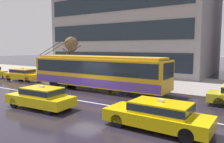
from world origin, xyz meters
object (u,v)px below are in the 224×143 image
taxi_oncoming_near (41,97)px  pedestrian_at_shelter (97,70)px  trolleybus (97,71)px  pedestrian_approaching_curb (147,69)px  taxi_oncoming_far (158,114)px  pedestrian_walking_past (129,75)px  taxi_queued_behind_bus (23,74)px  bus_shelter (103,64)px  pedestrian_waiting_by_pole (110,67)px  street_tree_bare (71,45)px

taxi_oncoming_near → pedestrian_at_shelter: pedestrian_at_shelter is taller
taxi_oncoming_near → pedestrian_at_shelter: 11.36m
trolleybus → pedestrian_approaching_curb: trolleybus is taller
pedestrian_approaching_curb → pedestrian_at_shelter: bearing=179.5°
taxi_oncoming_far → pedestrian_approaching_curb: (-5.02, 10.26, 0.93)m
taxi_oncoming_near → pedestrian_walking_past: size_ratio=2.59×
taxi_queued_behind_bus → pedestrian_walking_past: bearing=13.2°
pedestrian_approaching_curb → pedestrian_walking_past: (-1.29, -1.20, -0.51)m
taxi_oncoming_far → pedestrian_at_shelter: pedestrian_at_shelter is taller
bus_shelter → pedestrian_waiting_by_pole: (1.74, -1.35, -0.15)m
trolleybus → bus_shelter: bearing=118.5°
trolleybus → bus_shelter: size_ratio=3.55×
pedestrian_at_shelter → pedestrian_waiting_by_pole: 3.44m
taxi_oncoming_near → taxi_queued_behind_bus: size_ratio=0.91×
taxi_oncoming_near → bus_shelter: bearing=104.5°
taxi_oncoming_near → bus_shelter: size_ratio=1.18×
taxi_oncoming_far → pedestrian_waiting_by_pole: pedestrian_waiting_by_pole is taller
pedestrian_waiting_by_pole → street_tree_bare: size_ratio=0.44×
pedestrian_approaching_curb → street_tree_bare: (-8.67, -0.95, 2.24)m
trolleybus → taxi_queued_behind_bus: size_ratio=2.76×
trolleybus → pedestrian_waiting_by_pole: trolleybus is taller
pedestrian_walking_past → pedestrian_approaching_curb: bearing=42.8°
bus_shelter → street_tree_bare: size_ratio=0.79×
taxi_queued_behind_bus → pedestrian_waiting_by_pole: bearing=12.5°
bus_shelter → pedestrian_approaching_curb: bus_shelter is taller
taxi_queued_behind_bus → street_tree_bare: bearing=34.4°
taxi_queued_behind_bus → taxi_oncoming_far: same height
taxi_oncoming_near → street_tree_bare: street_tree_bare is taller
taxi_oncoming_near → pedestrian_at_shelter: bearing=109.4°
taxi_queued_behind_bus → pedestrian_at_shelter: size_ratio=2.74×
pedestrian_waiting_by_pole → street_tree_bare: (-5.59, 0.80, 2.06)m
trolleybus → taxi_oncoming_far: trolleybus is taller
taxi_oncoming_far → street_tree_bare: bearing=145.8°
trolleybus → taxi_oncoming_near: bearing=-84.7°
trolleybus → pedestrian_at_shelter: size_ratio=7.56×
pedestrian_approaching_curb → taxi_oncoming_near: bearing=-101.6°
trolleybus → pedestrian_approaching_curb: bearing=56.2°
taxi_queued_behind_bus → street_tree_bare: (4.41, 3.02, 3.17)m
street_tree_bare → pedestrian_at_shelter: bearing=20.1°
taxi_oncoming_near → taxi_oncoming_far: bearing=3.1°
taxi_oncoming_far → pedestrian_walking_past: 11.05m
taxi_oncoming_near → street_tree_bare: 12.10m
trolleybus → street_tree_bare: (-5.88, 3.21, 2.28)m
bus_shelter → pedestrian_waiting_by_pole: bearing=-37.8°
pedestrian_waiting_by_pole → street_tree_bare: 6.01m
taxi_oncoming_far → taxi_oncoming_near: bearing=-176.9°
taxi_oncoming_near → street_tree_bare: (-6.49, 9.71, 3.17)m
pedestrian_at_shelter → street_tree_bare: size_ratio=0.37×
taxi_oncoming_far → pedestrian_walking_past: pedestrian_walking_past is taller
pedestrian_at_shelter → pedestrian_approaching_curb: bearing=-0.5°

